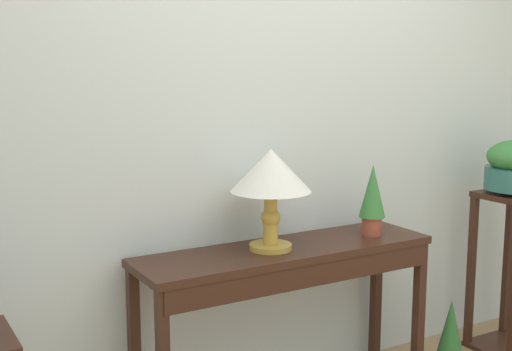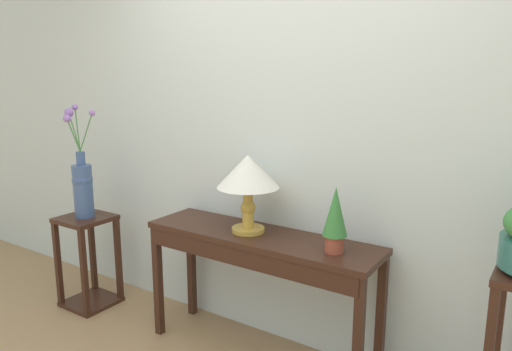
# 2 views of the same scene
# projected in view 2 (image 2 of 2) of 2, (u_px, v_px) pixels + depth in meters

# --- Properties ---
(back_wall_with_art) EXTENTS (9.00, 0.10, 2.80)m
(back_wall_with_art) POSITION_uv_depth(u_px,v_px,m) (303.00, 116.00, 2.72)
(back_wall_with_art) COLOR silver
(back_wall_with_art) RESTS_ON ground
(console_table) EXTENTS (1.40, 0.38, 0.75)m
(console_table) POSITION_uv_depth(u_px,v_px,m) (258.00, 253.00, 2.68)
(console_table) COLOR #381E14
(console_table) RESTS_ON ground
(table_lamp) EXTENTS (0.35, 0.35, 0.45)m
(table_lamp) POSITION_uv_depth(u_px,v_px,m) (248.00, 175.00, 2.66)
(table_lamp) COLOR gold
(table_lamp) RESTS_ON console_table
(potted_plant_on_console) EXTENTS (0.13, 0.13, 0.34)m
(potted_plant_on_console) POSITION_uv_depth(u_px,v_px,m) (335.00, 217.00, 2.37)
(potted_plant_on_console) COLOR #9E4733
(potted_plant_on_console) RESTS_ON console_table
(pedestal_stand_left) EXTENTS (0.34, 0.34, 0.66)m
(pedestal_stand_left) POSITION_uv_depth(u_px,v_px,m) (89.00, 261.00, 3.40)
(pedestal_stand_left) COLOR #381E14
(pedestal_stand_left) RESTS_ON ground
(flower_vase_tall_left) EXTENTS (0.21, 0.18, 0.78)m
(flower_vase_tall_left) POSITION_uv_depth(u_px,v_px,m) (82.00, 183.00, 3.28)
(flower_vase_tall_left) COLOR #3D5684
(flower_vase_tall_left) RESTS_ON pedestal_stand_left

